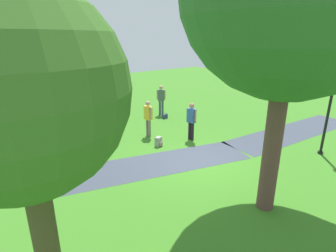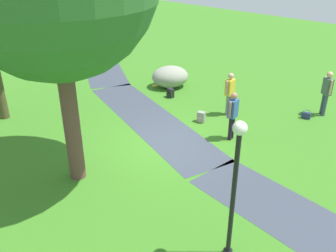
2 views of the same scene
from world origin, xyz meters
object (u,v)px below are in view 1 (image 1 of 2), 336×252
object	(u,v)px
woman_with_handbag	(161,98)
passerby_on_path	(191,119)
spare_backpack_on_lawn	(159,142)
lawn_boulder	(61,141)
handbag_on_grass	(165,116)
frisbee_on_grass	(51,159)
young_tree_near_path	(20,95)
backpack_by_boulder	(93,149)
man_near_boulder	(148,116)
lamp_post	(330,105)

from	to	relation	value
woman_with_handbag	passerby_on_path	bearing A→B (deg)	69.50
woman_with_handbag	spare_backpack_on_lawn	world-z (taller)	woman_with_handbag
lawn_boulder	handbag_on_grass	world-z (taller)	lawn_boulder
frisbee_on_grass	lawn_boulder	bearing A→B (deg)	-146.13
young_tree_near_path	handbag_on_grass	distance (m)	12.14
backpack_by_boulder	man_near_boulder	bearing A→B (deg)	-175.44
young_tree_near_path	backpack_by_boulder	bearing A→B (deg)	-119.42
passerby_on_path	man_near_boulder	bearing A→B (deg)	-53.03
young_tree_near_path	frisbee_on_grass	size ratio (longest dim) A/B	18.49
woman_with_handbag	spare_backpack_on_lawn	size ratio (longest dim) A/B	4.41
young_tree_near_path	backpack_by_boulder	distance (m)	7.61
lawn_boulder	backpack_by_boulder	distance (m)	1.34
woman_with_handbag	passerby_on_path	xyz separation A→B (m)	(1.52, 4.07, -0.04)
passerby_on_path	frisbee_on_grass	xyz separation A→B (m)	(5.54, -1.93, -0.98)
man_near_boulder	handbag_on_grass	world-z (taller)	man_near_boulder
young_tree_near_path	lawn_boulder	distance (m)	7.93
lawn_boulder	backpack_by_boulder	bearing A→B (deg)	133.04
man_near_boulder	backpack_by_boulder	bearing A→B (deg)	4.56
backpack_by_boulder	spare_backpack_on_lawn	distance (m)	2.68
lawn_boulder	handbag_on_grass	size ratio (longest dim) A/B	6.54
man_near_boulder	handbag_on_grass	bearing A→B (deg)	-144.36
passerby_on_path	backpack_by_boulder	distance (m)	4.35
lamp_post	lawn_boulder	distance (m)	10.45
backpack_by_boulder	frisbee_on_grass	bearing A→B (deg)	-20.63
woman_with_handbag	man_near_boulder	xyz separation A→B (m)	(2.72, 2.48, -0.05)
lamp_post	passerby_on_path	size ratio (longest dim) A/B	1.89
young_tree_near_path	backpack_by_boulder	world-z (taller)	young_tree_near_path
woman_with_handbag	lawn_boulder	bearing A→B (deg)	15.11
passerby_on_path	handbag_on_grass	world-z (taller)	passerby_on_path
lawn_boulder	man_near_boulder	size ratio (longest dim) A/B	1.28
young_tree_near_path	handbag_on_grass	xyz separation A→B (m)	(-8.56, -7.81, -3.62)
man_near_boulder	frisbee_on_grass	xyz separation A→B (m)	(4.34, -0.33, -0.97)
backpack_by_boulder	passerby_on_path	bearing A→B (deg)	161.35
handbag_on_grass	man_near_boulder	bearing A→B (deg)	35.64
man_near_boulder	handbag_on_grass	size ratio (longest dim) A/B	5.10
handbag_on_grass	lamp_post	bearing A→B (deg)	102.42
passerby_on_path	frisbee_on_grass	distance (m)	5.95
lamp_post	handbag_on_grass	size ratio (longest dim) A/B	9.68
lamp_post	frisbee_on_grass	size ratio (longest dim) A/B	11.61
woman_with_handbag	young_tree_near_path	bearing A→B (deg)	43.95
lamp_post	spare_backpack_on_lawn	xyz separation A→B (m)	(4.48, -4.75, -1.81)
young_tree_near_path	man_near_boulder	size ratio (longest dim) A/B	3.02
young_tree_near_path	handbag_on_grass	bearing A→B (deg)	-137.64
passerby_on_path	lawn_boulder	bearing A→B (deg)	-25.17
handbag_on_grass	young_tree_near_path	bearing A→B (deg)	42.36
woman_with_handbag	frisbee_on_grass	world-z (taller)	woman_with_handbag
woman_with_handbag	handbag_on_grass	bearing A→B (deg)	67.19
passerby_on_path	backpack_by_boulder	size ratio (longest dim) A/B	4.26
woman_with_handbag	backpack_by_boulder	bearing A→B (deg)	25.87
lawn_boulder	frisbee_on_grass	distance (m)	0.86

